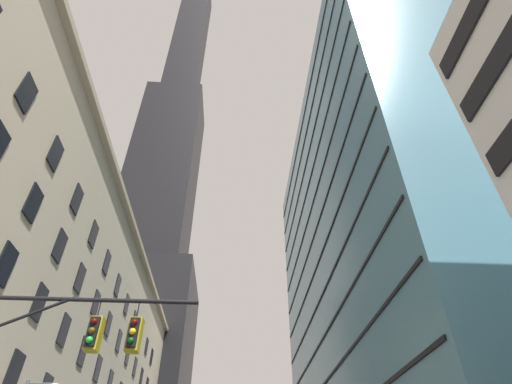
# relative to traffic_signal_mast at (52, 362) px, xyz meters

# --- Properties ---
(station_building) EXTENTS (17.85, 74.99, 29.02)m
(station_building) POSITION_rel_traffic_signal_mast_xyz_m (-15.78, 25.83, 9.10)
(station_building) COLOR #BCAF93
(station_building) RESTS_ON ground
(dark_skyscraper) EXTENTS (25.04, 25.04, 212.09)m
(dark_skyscraper) POSITION_rel_traffic_signal_mast_xyz_m (-16.21, 73.95, 58.38)
(dark_skyscraper) COLOR black
(dark_skyscraper) RESTS_ON ground
(glass_office_midrise) EXTENTS (16.76, 48.01, 51.13)m
(glass_office_midrise) POSITION_rel_traffic_signal_mast_xyz_m (23.14, 28.10, 20.18)
(glass_office_midrise) COLOR teal
(glass_office_midrise) RESTS_ON ground
(traffic_signal_mast) EXTENTS (6.91, 0.63, 7.42)m
(traffic_signal_mast) POSITION_rel_traffic_signal_mast_xyz_m (0.00, 0.00, 0.00)
(traffic_signal_mast) COLOR black
(traffic_signal_mast) RESTS_ON sidewalk_left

